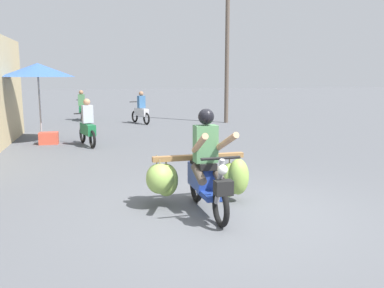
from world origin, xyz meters
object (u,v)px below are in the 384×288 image
(motorbike_distant_far_ahead, at_px, (141,111))
(produce_crate, at_px, (49,138))
(utility_pole, at_px, (227,42))
(motorbike_distant_ahead_right, at_px, (88,127))
(market_umbrella_near_shop, at_px, (38,70))
(motorbike_main_loaded, at_px, (197,174))
(motorbike_distant_ahead_left, at_px, (82,108))

(motorbike_distant_far_ahead, xyz_separation_m, produce_crate, (-3.35, -4.76, -0.39))
(utility_pole, bearing_deg, motorbike_distant_ahead_right, -140.30)
(motorbike_distant_ahead_right, height_order, market_umbrella_near_shop, market_umbrella_near_shop)
(motorbike_main_loaded, height_order, motorbike_distant_far_ahead, motorbike_main_loaded)
(motorbike_distant_far_ahead, relative_size, produce_crate, 2.75)
(motorbike_distant_ahead_left, height_order, motorbike_distant_far_ahead, same)
(motorbike_distant_ahead_right, distance_m, market_umbrella_near_shop, 2.38)
(motorbike_distant_ahead_right, relative_size, utility_pole, 0.23)
(produce_crate, bearing_deg, motorbike_main_loaded, -67.31)
(market_umbrella_near_shop, relative_size, utility_pole, 0.35)
(motorbike_distant_ahead_right, distance_m, motorbike_distant_far_ahead, 5.78)
(motorbike_distant_ahead_left, bearing_deg, motorbike_main_loaded, -81.28)
(market_umbrella_near_shop, bearing_deg, motorbike_distant_ahead_left, 80.56)
(motorbike_distant_far_ahead, xyz_separation_m, utility_pole, (3.72, -0.47, 2.91))
(market_umbrella_near_shop, distance_m, produce_crate, 2.09)
(motorbike_main_loaded, height_order, market_umbrella_near_shop, market_umbrella_near_shop)
(motorbike_distant_far_ahead, relative_size, utility_pole, 0.22)
(motorbike_distant_far_ahead, height_order, utility_pole, utility_pole)
(motorbike_distant_ahead_right, relative_size, produce_crate, 2.82)
(produce_crate, bearing_deg, market_umbrella_near_shop, 124.06)
(motorbike_main_loaded, distance_m, utility_pole, 12.36)
(motorbike_distant_ahead_right, xyz_separation_m, motorbike_distant_far_ahead, (2.18, 5.36, 0.00))
(motorbike_distant_ahead_left, relative_size, utility_pole, 0.23)
(motorbike_main_loaded, relative_size, motorbike_distant_ahead_right, 1.12)
(motorbike_main_loaded, distance_m, market_umbrella_near_shop, 8.16)
(motorbike_distant_ahead_right, height_order, produce_crate, motorbike_distant_ahead_right)
(motorbike_distant_far_ahead, height_order, produce_crate, motorbike_distant_far_ahead)
(motorbike_main_loaded, bearing_deg, produce_crate, 112.69)
(motorbike_distant_ahead_left, distance_m, motorbike_distant_ahead_right, 7.33)
(motorbike_distant_far_ahead, distance_m, produce_crate, 5.83)
(market_umbrella_near_shop, height_order, utility_pole, utility_pole)
(motorbike_distant_far_ahead, bearing_deg, produce_crate, -125.14)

